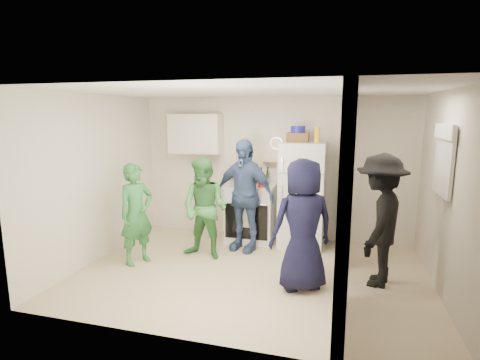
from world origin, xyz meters
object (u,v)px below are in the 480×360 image
(stove, at_px, (251,213))
(person_green_center, at_px, (205,209))
(person_green_left, at_px, (136,214))
(yellow_cup_stack_top, at_px, (317,135))
(person_nook, at_px, (380,220))
(fridge, at_px, (302,195))
(person_denim, at_px, (244,195))
(wicker_basket, at_px, (298,137))
(blue_bowl, at_px, (298,129))
(person_navy, at_px, (303,225))

(stove, bearing_deg, person_green_center, -117.09)
(stove, xyz_separation_m, person_green_left, (-1.39, -1.44, 0.25))
(yellow_cup_stack_top, xyz_separation_m, person_nook, (0.90, -1.11, -1.01))
(stove, xyz_separation_m, yellow_cup_stack_top, (1.10, -0.13, 1.38))
(yellow_cup_stack_top, distance_m, person_nook, 1.75)
(fridge, bearing_deg, person_nook, -47.16)
(person_green_center, bearing_deg, person_green_left, -144.24)
(yellow_cup_stack_top, relative_size, person_green_center, 0.16)
(person_denim, relative_size, person_nook, 1.06)
(fridge, relative_size, person_nook, 1.02)
(wicker_basket, xyz_separation_m, blue_bowl, (0.00, 0.00, 0.13))
(wicker_basket, xyz_separation_m, person_navy, (0.28, -1.65, -0.99))
(person_nook, bearing_deg, wicker_basket, -121.57)
(person_green_left, relative_size, person_nook, 0.87)
(fridge, height_order, yellow_cup_stack_top, yellow_cup_stack_top)
(fridge, xyz_separation_m, yellow_cup_stack_top, (0.22, -0.10, 1.00))
(person_green_left, bearing_deg, person_navy, -68.19)
(person_denim, bearing_deg, person_green_center, -118.88)
(wicker_basket, bearing_deg, person_nook, -45.88)
(stove, height_order, person_navy, person_navy)
(wicker_basket, bearing_deg, fridge, -26.57)
(yellow_cup_stack_top, height_order, person_nook, yellow_cup_stack_top)
(person_denim, bearing_deg, wicker_basket, 47.74)
(person_navy, bearing_deg, stove, -86.22)
(blue_bowl, distance_m, person_denim, 1.40)
(person_green_center, xyz_separation_m, person_navy, (1.55, -0.66, 0.06))
(stove, distance_m, person_nook, 2.38)
(stove, bearing_deg, person_navy, -57.08)
(wicker_basket, relative_size, person_green_center, 0.23)
(person_green_left, bearing_deg, fridge, -31.91)
(yellow_cup_stack_top, relative_size, person_denim, 0.14)
(yellow_cup_stack_top, relative_size, person_nook, 0.15)
(person_navy, xyz_separation_m, person_nook, (0.94, 0.39, 0.02))
(blue_bowl, distance_m, person_green_center, 2.00)
(wicker_basket, bearing_deg, person_denim, -147.95)
(yellow_cup_stack_top, bearing_deg, person_green_center, -152.33)
(stove, bearing_deg, person_green_left, -133.97)
(person_denim, xyz_separation_m, person_nook, (2.01, -0.76, -0.05))
(person_green_center, distance_m, person_navy, 1.69)
(person_green_left, distance_m, person_nook, 3.39)
(stove, distance_m, yellow_cup_stack_top, 1.77)
(yellow_cup_stack_top, bearing_deg, blue_bowl, 154.89)
(person_green_left, bearing_deg, stove, -17.74)
(stove, distance_m, person_denim, 0.63)
(yellow_cup_stack_top, bearing_deg, person_green_left, -152.23)
(stove, distance_m, blue_bowl, 1.65)
(wicker_basket, xyz_separation_m, person_green_center, (-1.27, -0.99, -1.05))
(blue_bowl, bearing_deg, person_green_center, -142.26)
(person_green_center, relative_size, person_nook, 0.90)
(person_nook, bearing_deg, person_green_center, -81.91)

